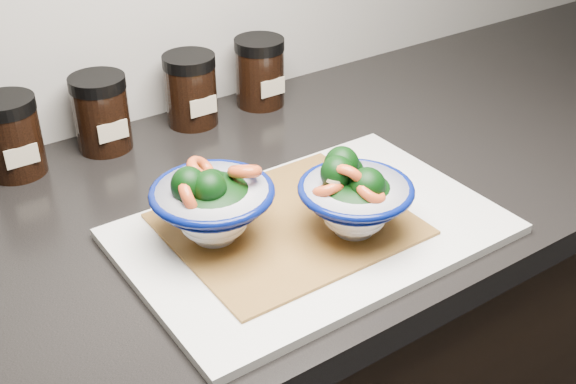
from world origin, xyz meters
TOP-DOWN VIEW (x-y plane):
  - countertop at (0.00, 1.45)m, footprint 3.50×0.60m
  - cutting_board at (0.17, 1.33)m, footprint 0.45×0.30m
  - bamboo_mat at (0.14, 1.35)m, footprint 0.28×0.24m
  - bowl_left at (0.05, 1.38)m, footprint 0.15×0.15m
  - bowl_right at (0.20, 1.29)m, footprint 0.14×0.14m
  - spice_jar_b at (-0.08, 1.69)m, footprint 0.08×0.08m
  - spice_jar_c at (0.05, 1.69)m, footprint 0.08×0.08m
  - spice_jar_d at (0.19, 1.69)m, footprint 0.08×0.08m
  - spice_jar_e at (0.32, 1.69)m, footprint 0.08×0.08m

SIDE VIEW (x-z plane):
  - countertop at x=0.00m, z-range 0.86..0.90m
  - cutting_board at x=0.17m, z-range 0.90..0.91m
  - bamboo_mat at x=0.14m, z-range 0.91..0.92m
  - spice_jar_b at x=-0.08m, z-range 0.90..1.01m
  - spice_jar_c at x=0.05m, z-range 0.90..1.01m
  - spice_jar_d at x=0.19m, z-range 0.90..1.01m
  - spice_jar_e at x=0.32m, z-range 0.90..1.01m
  - bowl_right at x=0.20m, z-range 0.91..1.01m
  - bowl_left at x=0.05m, z-range 0.91..1.01m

